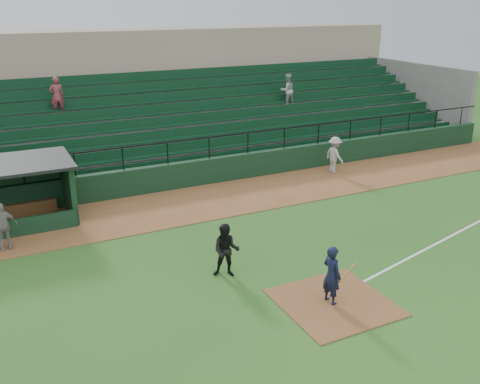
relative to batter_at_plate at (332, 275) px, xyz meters
name	(u,v)px	position (x,y,z in m)	size (l,w,h in m)	color
ground	(314,287)	(0.09, 0.93, -0.87)	(90.00, 90.00, 0.00)	#2B5B1D
warning_track	(209,201)	(0.09, 8.93, -0.86)	(40.00, 4.00, 0.03)	brown
home_plate_dirt	(334,302)	(0.09, -0.07, -0.86)	(3.00, 3.00, 0.03)	brown
foul_line	(472,225)	(8.09, 2.13, -0.87)	(18.00, 0.09, 0.01)	white
stadium_structure	(147,113)	(0.09, 17.38, 1.43)	(38.00, 13.08, 6.40)	black
batter_at_plate	(332,275)	(0.00, 0.00, 0.00)	(1.05, 0.71, 1.74)	black
umpire	(226,251)	(-1.97, 2.72, -0.01)	(0.83, 0.65, 1.72)	black
runner	(335,155)	(7.19, 9.80, 0.06)	(1.16, 0.67, 1.80)	#AAA59F
dugout_player_a	(2,226)	(-7.99, 7.80, -0.01)	(0.98, 0.41, 1.66)	gray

